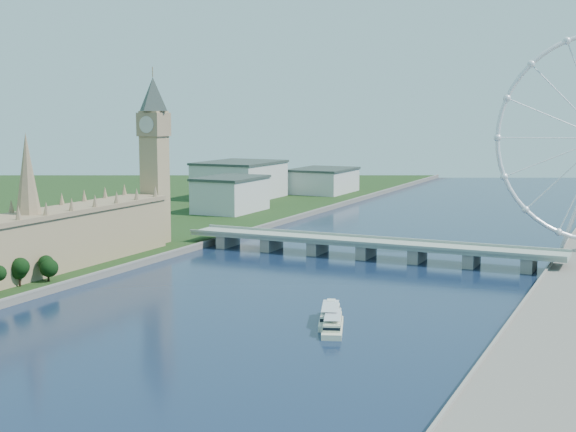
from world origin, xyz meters
The scene contains 6 objects.
parliament_range centered at (-128.00, 170.00, 18.48)m, with size 24.00×200.00×70.00m.
big_ben centered at (-128.00, 278.00, 66.57)m, with size 20.02×20.02×110.00m.
westminster_bridge centered at (0.00, 300.00, 6.63)m, with size 220.00×22.00×9.50m.
city_skyline centered at (39.22, 560.08, 16.96)m, with size 505.00×280.00×32.00m.
tour_boat_near centered at (34.14, 159.91, 0.00)m, with size 8.36×32.57×7.22m, color silver, non-canonical shape.
tour_boat_far centered at (39.44, 149.22, 0.00)m, with size 7.86×30.71×6.79m, color beige, non-canonical shape.
Camera 1 is at (148.84, -127.29, 83.28)m, focal length 50.00 mm.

